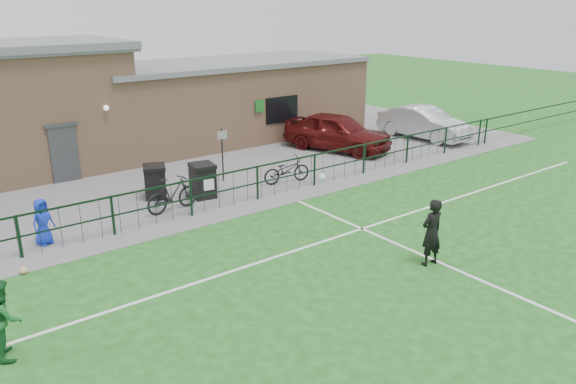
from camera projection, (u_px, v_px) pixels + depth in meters
ground at (424, 305)px, 12.46m from camera, size 90.00×90.00×0.00m
paving_strip at (160, 168)px, 22.61m from camera, size 34.00×13.00×0.02m
pitch_line_touch at (236, 208)px, 18.32m from camera, size 28.00×0.10×0.01m
pitch_line_mid at (310, 246)px, 15.47m from camera, size 28.00×0.10×0.01m
pitch_line_perp at (478, 279)px, 13.61m from camera, size 0.10×16.00×0.01m
perimeter_fence at (232, 189)px, 18.28m from camera, size 28.00×0.10×1.20m
wheelie_bin_left at (155, 183)px, 19.06m from camera, size 0.94×0.99×1.05m
wheelie_bin_right at (203, 182)px, 19.11m from camera, size 0.84×0.92×1.09m
sign_post at (222, 155)px, 20.66m from camera, size 0.07×0.07×2.00m
car_maroon at (337, 132)px, 25.09m from camera, size 3.44×5.27×1.67m
car_silver at (424, 123)px, 27.25m from camera, size 1.89×4.71×1.52m
bicycle_d at (173, 194)px, 17.81m from camera, size 1.92×0.74×1.12m
bicycle_e at (287, 170)px, 20.63m from camera, size 1.92×0.96×0.96m
spectator_child at (43, 222)px, 15.34m from camera, size 0.76×0.64×1.32m
goalkeeper_kick at (429, 231)px, 14.14m from camera, size 1.62×3.24×1.94m
outfield_player at (4, 318)px, 10.48m from camera, size 0.68×0.83×1.58m
ball_ground at (24, 270)px, 13.84m from camera, size 0.20×0.20×0.20m
clubhouse at (106, 105)px, 23.64m from camera, size 24.25×5.40×4.96m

